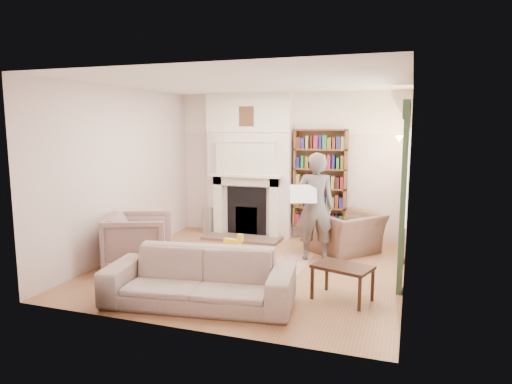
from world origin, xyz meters
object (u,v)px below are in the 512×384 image
at_px(coffee_table, 342,283).
at_px(sofa, 199,278).
at_px(armchair_reading, 347,233).
at_px(armchair_left, 139,241).
at_px(man_reading, 315,207).
at_px(rocking_horse, 232,245).
at_px(paraffin_heater, 208,220).
at_px(bookcase, 320,179).

bearing_deg(coffee_table, sofa, -138.96).
bearing_deg(armchair_reading, armchair_left, -17.45).
bearing_deg(man_reading, rocking_horse, -9.03).
xyz_separation_m(armchair_reading, paraffin_heater, (-2.86, 0.52, -0.07)).
bearing_deg(coffee_table, armchair_left, -167.32).
height_order(man_reading, paraffin_heater, man_reading).
xyz_separation_m(armchair_reading, man_reading, (-0.45, -0.60, 0.53)).
relative_size(armchair_left, coffee_table, 1.34).
distance_m(armchair_left, sofa, 1.79).
bearing_deg(rocking_horse, paraffin_heater, 135.33).
bearing_deg(rocking_horse, bookcase, 62.91).
height_order(bookcase, armchair_reading, bookcase).
bearing_deg(coffee_table, rocking_horse, 164.45).
distance_m(armchair_reading, sofa, 3.23).
bearing_deg(sofa, armchair_left, 138.47).
bearing_deg(armchair_reading, man_reading, 2.11).
distance_m(armchair_reading, coffee_table, 2.22).
bearing_deg(sofa, coffee_table, 15.09).
relative_size(armchair_left, rocking_horse, 2.05).
bearing_deg(armchair_left, bookcase, -62.97).
distance_m(armchair_reading, armchair_left, 3.48).
height_order(armchair_reading, rocking_horse, armchair_reading).
xyz_separation_m(armchair_reading, sofa, (-1.40, -2.91, -0.01)).
height_order(sofa, coffee_table, sofa).
relative_size(coffee_table, paraffin_heater, 1.27).
bearing_deg(armchair_left, man_reading, -84.71).
xyz_separation_m(armchair_reading, coffee_table, (0.24, -2.20, -0.12)).
bearing_deg(rocking_horse, man_reading, 19.14).
xyz_separation_m(armchair_left, sofa, (1.49, -0.98, -0.09)).
relative_size(sofa, rocking_horse, 5.02).
distance_m(man_reading, rocking_horse, 1.52).
bearing_deg(rocking_horse, armchair_left, -128.95).
relative_size(sofa, paraffin_heater, 4.17).
height_order(armchair_left, paraffin_heater, armchair_left).
bearing_deg(paraffin_heater, sofa, -66.94).
height_order(armchair_reading, coffee_table, armchair_reading).
bearing_deg(armchair_left, coffee_table, -118.19).
distance_m(bookcase, armchair_reading, 1.31).
relative_size(man_reading, rocking_horse, 3.84).
height_order(bookcase, coffee_table, bookcase).
distance_m(coffee_table, rocking_horse, 2.42).
xyz_separation_m(man_reading, rocking_horse, (-1.33, -0.27, -0.68)).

